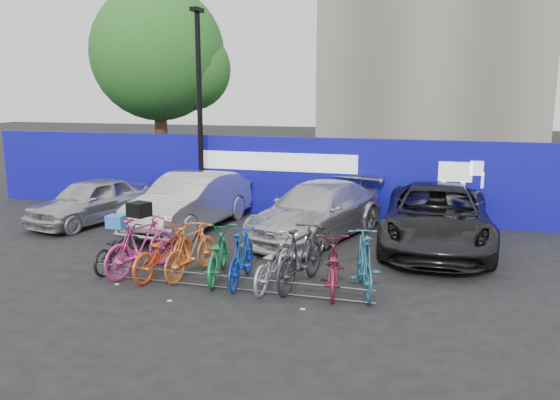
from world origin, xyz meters
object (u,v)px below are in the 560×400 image
at_px(car_1, 191,201).
at_px(bike_1, 141,245).
at_px(lamppost, 200,107).
at_px(car_3, 437,217).
at_px(car_2, 317,211).
at_px(bike_5, 241,257).
at_px(tree, 164,57).
at_px(bike_7, 301,257).
at_px(bike_4, 217,254).
at_px(bike_8, 332,266).
at_px(bike_9, 365,263).
at_px(bike_2, 163,251).
at_px(bike_rack, 227,282).
at_px(car_0, 91,201).
at_px(bike_3, 191,250).
at_px(bike_6, 272,263).
at_px(bike_0, 118,248).

bearing_deg(car_1, bike_1, -73.93).
bearing_deg(lamppost, car_3, -14.48).
bearing_deg(car_2, bike_5, -81.90).
bearing_deg(tree, bike_5, -55.95).
bearing_deg(bike_7, bike_4, 10.46).
bearing_deg(car_1, bike_8, -32.77).
relative_size(car_3, bike_9, 2.75).
distance_m(lamppost, bike_5, 7.03).
distance_m(car_3, bike_2, 6.53).
relative_size(car_1, car_3, 0.86).
height_order(car_2, bike_4, car_2).
bearing_deg(bike_rack, car_3, 48.15).
xyz_separation_m(car_0, bike_3, (4.81, -3.49, -0.10)).
xyz_separation_m(bike_1, bike_7, (3.38, 0.12, 0.00)).
xyz_separation_m(lamppost, bike_2, (1.62, -5.54, -2.76)).
distance_m(bike_3, bike_8, 2.91).
xyz_separation_m(car_2, bike_3, (-1.79, -3.72, -0.15)).
xyz_separation_m(lamppost, bike_rack, (3.20, -6.00, -3.11)).
bearing_deg(bike_6, car_1, -42.75).
xyz_separation_m(tree, bike_1, (4.68, -10.19, -4.47)).
xyz_separation_m(bike_3, bike_9, (3.51, 0.04, 0.04)).
bearing_deg(bike_4, bike_2, -6.03).
height_order(car_0, bike_2, car_0).
bearing_deg(tree, bike_9, -47.26).
height_order(car_3, bike_8, car_3).
xyz_separation_m(car_1, bike_0, (0.04, -3.70, -0.31)).
xyz_separation_m(car_1, bike_9, (5.28, -3.69, -0.17)).
bearing_deg(car_0, bike_9, -8.65).
xyz_separation_m(lamppost, car_3, (6.96, -1.80, -2.52)).
bearing_deg(bike_rack, car_2, 79.64).
distance_m(car_0, car_3, 9.58).
relative_size(car_3, bike_7, 2.67).
distance_m(lamppost, car_2, 5.04).
xyz_separation_m(car_0, bike_1, (3.72, -3.59, -0.05)).
xyz_separation_m(car_0, bike_8, (7.72, -3.51, -0.17)).
bearing_deg(bike_9, bike_3, -13.95).
bearing_deg(bike_6, bike_1, 4.36).
relative_size(bike_rack, bike_2, 2.88).
xyz_separation_m(bike_5, bike_9, (2.38, 0.17, 0.04)).
xyz_separation_m(bike_4, bike_9, (2.96, 0.02, 0.08)).
xyz_separation_m(lamppost, car_0, (-2.61, -1.94, -2.62)).
height_order(bike_rack, car_2, car_2).
bearing_deg(bike_3, bike_7, -170.82).
xyz_separation_m(car_0, bike_4, (5.35, -3.46, -0.14)).
bearing_deg(car_2, bike_6, -72.57).
relative_size(car_0, bike_0, 2.24).
bearing_deg(bike_7, car_0, -15.35).
xyz_separation_m(car_3, bike_7, (-2.48, -3.61, -0.14)).
relative_size(bike_2, bike_6, 1.09).
bearing_deg(tree, car_3, -31.49).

